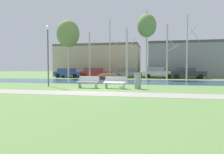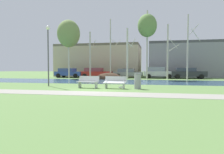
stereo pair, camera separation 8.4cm
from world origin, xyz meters
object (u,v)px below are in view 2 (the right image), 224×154
Objects in this scene: parked_hatch_third_grey at (128,73)px; trash_bin at (138,81)px; bench_left at (88,82)px; streetlamp at (48,45)px; parked_wagon_fourth_silver at (158,72)px; parked_sedan_second_red at (96,73)px; bench_right at (115,82)px; seagull at (121,87)px; parked_suv_fifth_dark at (188,73)px; parked_van_nearest_blue at (69,73)px.

trash_bin is at bearing -80.49° from parked_hatch_third_grey.
trash_bin reaches higher than bench_left.
streetlamp is 1.14× the size of parked_wagon_fourth_silver.
bench_left is 0.35× the size of parked_sedan_second_red.
trash_bin reaches higher than bench_right.
bench_right is 4.23× the size of seagull.
parked_suv_fifth_dark is (12.91, 14.33, -2.49)m from streetlamp.
seagull is (-1.11, -0.32, -0.43)m from trash_bin.
trash_bin reaches higher than seagull.
parked_van_nearest_blue is at bearing 127.77° from trash_bin.
seagull is 0.08× the size of streetlamp.
streetlamp reaches higher than parked_wagon_fourth_silver.
parked_suv_fifth_dark is (17.28, 0.20, 0.04)m from parked_van_nearest_blue.
streetlamp reaches higher than parked_van_nearest_blue.
seagull is 16.77m from parked_sedan_second_red.
parked_sedan_second_red is 4.80m from parked_hatch_third_grey.
seagull is at bearing -163.78° from trash_bin.
parked_hatch_third_grey reaches higher than trash_bin.
bench_right is 15.91m from parked_hatch_third_grey.
parked_van_nearest_blue is (-4.36, 14.13, -2.52)m from streetlamp.
streetlamp reaches higher than seagull.
parked_van_nearest_blue is at bearing -179.34° from parked_suv_fifth_dark.
parked_van_nearest_blue reaches higher than bench_left.
parked_van_nearest_blue is at bearing -174.33° from parked_hatch_third_grey.
seagull is 18.53m from parked_van_nearest_blue.
bench_right is at bearing -115.64° from parked_suv_fifth_dark.
parked_van_nearest_blue is 0.93× the size of parked_suv_fifth_dark.
bench_left is at bearing 173.28° from seagull.
streetlamp is at bearing 166.77° from bench_left.
parked_sedan_second_red is (-3.80, 15.23, 0.31)m from bench_left.
parked_van_nearest_blue is 13.32m from parked_wagon_fourth_silver.
parked_van_nearest_blue is at bearing 118.03° from bench_left.
parked_hatch_third_grey is at bearing 5.67° from parked_van_nearest_blue.
parked_wagon_fourth_silver reaches higher than parked_van_nearest_blue.
parked_sedan_second_red is 9.14m from parked_wagon_fourth_silver.
trash_bin is at bearing -64.00° from parked_sedan_second_red.
streetlamp is 1.14× the size of parked_van_nearest_blue.
parked_wagon_fourth_silver is (13.31, 0.53, 0.08)m from parked_van_nearest_blue.
parked_van_nearest_blue is 1.00× the size of parked_wagon_fourth_silver.
seagull is 0.09× the size of parked_wagon_fourth_silver.
parked_suv_fifth_dark is (3.96, -0.33, -0.04)m from parked_wagon_fourth_silver.
seagull is at bearing -6.72° from bench_left.
bench_right is 16.30m from parked_sedan_second_red.
bench_right is 0.35× the size of parked_sedan_second_red.
parked_sedan_second_red reaches higher than trash_bin.
seagull is at bearing -67.91° from parked_sedan_second_red.
trash_bin is at bearing 16.22° from seagull.
parked_hatch_third_grey is (0.96, 15.87, 0.26)m from bench_left.
parked_wagon_fourth_silver is (8.95, 14.66, -2.44)m from streetlamp.
bench_right is 0.39× the size of parked_wagon_fourth_silver.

